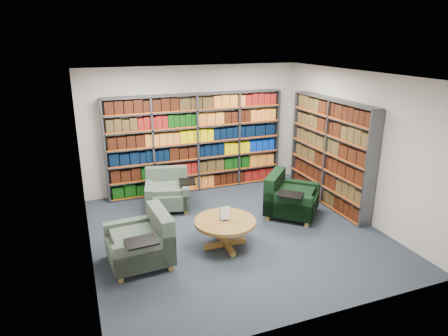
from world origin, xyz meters
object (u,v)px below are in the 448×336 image
object	(u,v)px
chair_teal_front	(145,243)
coffee_table	(225,226)
chair_teal_left	(167,192)
chair_green_right	(287,199)

from	to	relation	value
chair_teal_front	coffee_table	xyz separation A→B (m)	(1.35, 0.02, 0.05)
chair_teal_left	chair_green_right	size ratio (longest dim) A/B	0.85
chair_green_right	chair_teal_left	bearing A→B (deg)	149.59
chair_teal_front	chair_teal_left	bearing A→B (deg)	67.58
chair_teal_left	coffee_table	size ratio (longest dim) A/B	1.08
coffee_table	chair_teal_left	bearing A→B (deg)	104.68
chair_teal_left	chair_teal_front	distance (m)	2.17
chair_green_right	coffee_table	world-z (taller)	chair_green_right
chair_teal_left	coffee_table	world-z (taller)	chair_teal_left
chair_green_right	chair_teal_front	distance (m)	3.05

